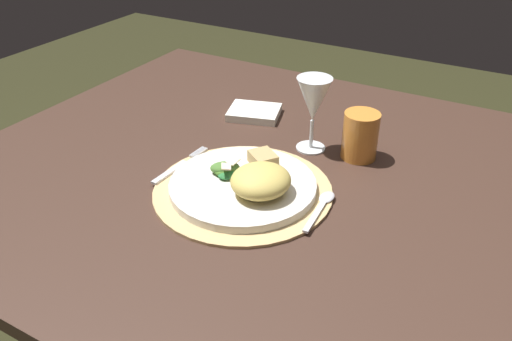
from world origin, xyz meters
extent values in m
cube|color=#3F2A20|center=(0.00, 0.00, 0.73)|extent=(1.16, 1.05, 0.03)
cylinder|color=#3B2B24|center=(-0.51, 0.46, 0.36)|extent=(0.06, 0.06, 0.72)
cylinder|color=#432F1F|center=(0.51, 0.46, 0.36)|extent=(0.06, 0.06, 0.72)
cylinder|color=tan|center=(0.03, -0.09, 0.75)|extent=(0.34, 0.34, 0.01)
cylinder|color=silver|center=(0.03, -0.09, 0.76)|extent=(0.27, 0.27, 0.02)
ellipsoid|color=#D5BA5B|center=(0.08, -0.11, 0.79)|extent=(0.13, 0.13, 0.05)
ellipsoid|color=#3D6923|center=(-0.01, -0.09, 0.78)|extent=(0.06, 0.06, 0.01)
ellipsoid|color=#297137|center=(0.00, -0.09, 0.78)|extent=(0.04, 0.05, 0.01)
ellipsoid|color=#4A7732|center=(-0.01, -0.08, 0.78)|extent=(0.07, 0.06, 0.02)
cube|color=beige|center=(0.00, -0.07, 0.79)|extent=(0.02, 0.03, 0.01)
cube|color=beige|center=(0.00, -0.10, 0.79)|extent=(0.03, 0.03, 0.00)
cube|color=tan|center=(0.03, -0.02, 0.78)|extent=(0.07, 0.07, 0.02)
cube|color=silver|center=(-0.12, -0.12, 0.76)|extent=(0.02, 0.10, 0.00)
cube|color=silver|center=(-0.12, -0.02, 0.76)|extent=(0.00, 0.05, 0.00)
cube|color=silver|center=(-0.12, -0.02, 0.76)|extent=(0.00, 0.05, 0.00)
cube|color=silver|center=(-0.11, -0.02, 0.76)|extent=(0.00, 0.05, 0.00)
cube|color=silver|center=(-0.11, -0.02, 0.76)|extent=(0.00, 0.05, 0.00)
cube|color=silver|center=(0.19, -0.11, 0.76)|extent=(0.02, 0.10, 0.00)
ellipsoid|color=silver|center=(0.18, -0.05, 0.76)|extent=(0.03, 0.04, 0.01)
cube|color=white|center=(-0.11, 0.20, 0.76)|extent=(0.14, 0.13, 0.02)
cylinder|color=silver|center=(0.07, 0.12, 0.75)|extent=(0.06, 0.06, 0.00)
cylinder|color=silver|center=(0.07, 0.12, 0.78)|extent=(0.01, 0.01, 0.06)
cone|color=silver|center=(0.07, 0.12, 0.86)|extent=(0.07, 0.07, 0.09)
cylinder|color=orange|center=(0.18, 0.14, 0.80)|extent=(0.07, 0.07, 0.10)
camera|label=1|loc=(0.46, -0.79, 1.29)|focal=36.69mm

